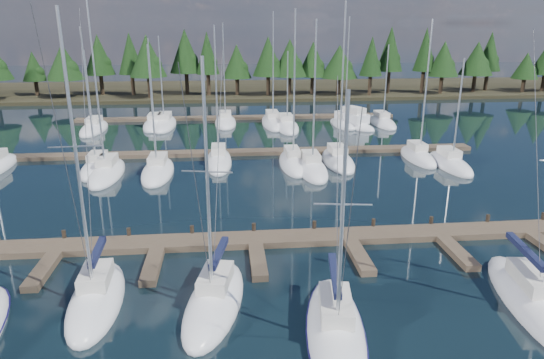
{
  "coord_description": "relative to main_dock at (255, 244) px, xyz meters",
  "views": [
    {
      "loc": [
        -1.55,
        -10.09,
        13.32
      ],
      "look_at": [
        1.47,
        22.0,
        2.89
      ],
      "focal_mm": 32.0,
      "sensor_mm": 36.0,
      "label": 1
    }
  ],
  "objects": [
    {
      "name": "far_shore",
      "position": [
        0.0,
        72.64,
        0.1
      ],
      "size": [
        220.0,
        30.0,
        0.6
      ],
      "primitive_type": "cube",
      "color": "#2B2718",
      "rests_on": "ground"
    },
    {
      "name": "tree_line",
      "position": [
        -1.99,
        62.78,
        6.97
      ],
      "size": [
        186.32,
        11.53,
        13.39
      ],
      "color": "black",
      "rests_on": "far_shore"
    },
    {
      "name": "front_sailboat_4",
      "position": [
        2.99,
        -9.41,
        0.07
      ],
      "size": [
        3.99,
        9.83,
        11.81
      ],
      "color": "white",
      "rests_on": "ground"
    },
    {
      "name": "back_sailboat_rows",
      "position": [
        -0.27,
        27.34,
        0.06
      ],
      "size": [
        46.35,
        32.57,
        17.41
      ],
      "color": "white",
      "rests_on": "ground"
    },
    {
      "name": "motor_yacht_right",
      "position": [
        15.23,
        35.83,
        0.28
      ],
      "size": [
        6.35,
        9.23,
        4.4
      ],
      "color": "white",
      "rests_on": "ground"
    },
    {
      "name": "back_docks",
      "position": [
        0.0,
        32.23,
        -0.0
      ],
      "size": [
        50.0,
        21.8,
        0.4
      ],
      "color": "brown",
      "rests_on": "ground"
    },
    {
      "name": "main_dock",
      "position": [
        0.0,
        0.0,
        0.0
      ],
      "size": [
        44.0,
        6.13,
        0.9
      ],
      "color": "brown",
      "rests_on": "ground"
    },
    {
      "name": "front_sailboat_5",
      "position": [
        13.23,
        -7.98,
        0.08
      ],
      "size": [
        4.02,
        10.03,
        13.86
      ],
      "color": "white",
      "rests_on": "ground"
    },
    {
      "name": "ground",
      "position": [
        0.0,
        12.64,
        -0.2
      ],
      "size": [
        260.0,
        260.0,
        0.0
      ],
      "primitive_type": "plane",
      "color": "black",
      "rests_on": "ground"
    },
    {
      "name": "front_sailboat_2",
      "position": [
        -8.26,
        -5.66,
        0.11
      ],
      "size": [
        2.89,
        7.68,
        14.81
      ],
      "color": "white",
      "rests_on": "ground"
    },
    {
      "name": "front_sailboat_3",
      "position": [
        -2.41,
        -6.42,
        0.09
      ],
      "size": [
        4.06,
        8.24,
        12.85
      ],
      "color": "white",
      "rests_on": "ground"
    }
  ]
}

